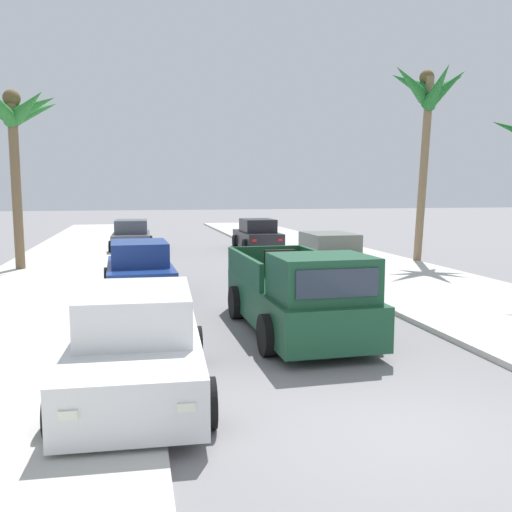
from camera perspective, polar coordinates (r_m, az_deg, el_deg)
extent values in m
plane|color=slate|center=(7.29, 14.77, -17.22)|extent=(160.00, 160.00, 0.00)
cube|color=beige|center=(18.27, -19.92, -2.66)|extent=(5.31, 60.00, 0.12)
cube|color=beige|center=(20.07, 13.00, -1.60)|extent=(5.31, 60.00, 0.12)
cube|color=silver|center=(18.15, -15.99, -2.60)|extent=(0.16, 60.00, 0.10)
cube|color=silver|center=(19.56, 9.68, -1.77)|extent=(0.16, 60.00, 0.10)
cube|color=#19472D|center=(11.47, 4.10, -4.97)|extent=(1.97, 5.12, 0.80)
cube|color=#19472D|center=(9.84, 6.92, -2.24)|extent=(1.74, 1.52, 0.80)
cube|color=#283342|center=(10.54, 5.50, -1.50)|extent=(1.38, 0.07, 0.44)
cube|color=#283342|center=(9.14, 8.56, -2.84)|extent=(1.46, 0.08, 0.48)
cube|color=#19472D|center=(12.45, 6.95, -0.89)|extent=(0.13, 3.30, 0.56)
cube|color=#19472D|center=(11.95, -1.27, -1.17)|extent=(0.13, 3.30, 0.56)
cube|color=#19472D|center=(13.75, 1.01, -0.11)|extent=(1.88, 0.12, 0.56)
cube|color=silver|center=(13.96, 0.91, -3.49)|extent=(1.83, 0.14, 0.20)
cylinder|color=black|center=(10.48, 11.78, -7.47)|extent=(0.27, 0.76, 0.76)
cylinder|color=black|center=(9.83, 1.26, -8.28)|extent=(0.27, 0.76, 0.76)
cylinder|color=black|center=(13.13, 6.36, -4.47)|extent=(0.27, 0.76, 0.76)
cylinder|color=black|center=(12.62, -2.08, -4.89)|extent=(0.27, 0.76, 0.76)
cube|color=red|center=(14.08, 3.90, -2.18)|extent=(0.22, 0.04, 0.18)
cube|color=red|center=(13.72, -2.09, -2.41)|extent=(0.22, 0.04, 0.18)
ellipsoid|color=orange|center=(12.05, 3.09, -1.01)|extent=(0.72, 1.71, 0.60)
sphere|color=orange|center=(11.14, 4.46, -1.25)|extent=(0.44, 0.44, 0.44)
cube|color=black|center=(12.49, 2.49, -0.73)|extent=(0.72, 0.13, 0.61)
cube|color=black|center=(12.05, 3.09, -1.01)|extent=(0.72, 0.13, 0.61)
cube|color=black|center=(11.61, 3.74, -1.32)|extent=(0.72, 0.13, 0.61)
cube|color=#474C56|center=(27.47, -12.92, 1.64)|extent=(1.86, 4.24, 0.72)
cube|color=#474C56|center=(27.32, -12.97, 3.04)|extent=(1.57, 2.14, 0.64)
cube|color=#283342|center=(28.29, -12.91, 3.12)|extent=(1.37, 0.11, 0.52)
cube|color=#283342|center=(26.35, -13.03, 2.86)|extent=(1.34, 0.11, 0.50)
cylinder|color=black|center=(28.82, -14.63, 1.39)|extent=(0.24, 0.65, 0.64)
cylinder|color=black|center=(28.77, -11.04, 1.48)|extent=(0.24, 0.65, 0.64)
cylinder|color=black|center=(26.24, -14.96, 0.87)|extent=(0.24, 0.65, 0.64)
cylinder|color=black|center=(26.18, -11.02, 0.96)|extent=(0.24, 0.65, 0.64)
cube|color=red|center=(25.39, -14.49, 1.42)|extent=(0.20, 0.04, 0.12)
cube|color=white|center=(29.59, -14.00, 2.11)|extent=(0.20, 0.04, 0.10)
cube|color=red|center=(25.35, -11.63, 1.49)|extent=(0.20, 0.04, 0.12)
cube|color=white|center=(29.55, -11.62, 2.17)|extent=(0.20, 0.04, 0.10)
cube|color=slate|center=(18.48, 7.77, -0.71)|extent=(1.77, 4.21, 0.72)
cube|color=slate|center=(18.49, 7.70, 1.42)|extent=(1.53, 2.10, 0.64)
cube|color=#283342|center=(17.60, 8.80, 1.06)|extent=(1.37, 0.08, 0.52)
cube|color=#283342|center=(19.40, 6.70, 1.62)|extent=(1.34, 0.08, 0.50)
cylinder|color=black|center=(17.66, 11.99, -1.85)|extent=(0.22, 0.64, 0.64)
cylinder|color=black|center=(16.99, 6.45, -2.09)|extent=(0.22, 0.64, 0.64)
cylinder|color=black|center=(20.03, 8.87, -0.77)|extent=(0.22, 0.64, 0.64)
cylinder|color=black|center=(19.44, 3.92, -0.93)|extent=(0.22, 0.64, 0.64)
cube|color=red|center=(20.65, 7.37, 0.39)|extent=(0.20, 0.04, 0.12)
cube|color=white|center=(16.78, 12.28, -1.32)|extent=(0.20, 0.04, 0.10)
cube|color=red|center=(20.25, 4.00, 0.30)|extent=(0.20, 0.04, 0.12)
cube|color=white|center=(16.30, 8.35, -1.48)|extent=(0.20, 0.04, 0.10)
cube|color=navy|center=(15.82, -12.11, -2.07)|extent=(1.88, 4.25, 0.72)
cube|color=navy|center=(15.63, -12.16, 0.34)|extent=(1.58, 2.14, 0.64)
cube|color=#283342|center=(16.60, -12.29, 0.64)|extent=(1.37, 0.12, 0.52)
cube|color=#283342|center=(14.67, -12.01, -0.16)|extent=(1.34, 0.12, 0.50)
cylinder|color=black|center=(17.13, -15.28, -2.22)|extent=(0.24, 0.65, 0.64)
cylinder|color=black|center=(17.19, -9.26, -2.03)|extent=(0.24, 0.65, 0.64)
cylinder|color=black|center=(14.56, -15.44, -3.79)|extent=(0.24, 0.65, 0.64)
cylinder|color=black|center=(14.63, -8.35, -3.56)|extent=(0.24, 0.65, 0.64)
cube|color=red|center=(13.71, -14.42, -3.04)|extent=(0.20, 0.05, 0.12)
cube|color=white|center=(17.89, -14.36, -0.88)|extent=(0.20, 0.05, 0.10)
cube|color=red|center=(13.76, -9.13, -2.87)|extent=(0.20, 0.05, 0.12)
cube|color=white|center=(17.93, -10.42, -0.76)|extent=(0.20, 0.05, 0.10)
cube|color=silver|center=(8.18, -12.30, -10.44)|extent=(1.99, 4.29, 0.72)
cube|color=silver|center=(8.10, -12.39, -5.64)|extent=(1.63, 2.18, 0.64)
cube|color=#283342|center=(7.17, -12.77, -7.45)|extent=(1.37, 0.15, 0.52)
cube|color=#283342|center=(9.06, -12.09, -4.44)|extent=(1.34, 0.15, 0.50)
cylinder|color=black|center=(7.03, -5.15, -15.11)|extent=(0.25, 0.65, 0.64)
cylinder|color=black|center=(7.14, -20.28, -15.17)|extent=(0.25, 0.65, 0.64)
cylinder|color=black|center=(9.49, -6.37, -9.26)|extent=(0.25, 0.65, 0.64)
cylinder|color=black|center=(9.57, -17.37, -9.39)|extent=(0.25, 0.65, 0.64)
cube|color=red|center=(10.18, -8.17, -6.29)|extent=(0.20, 0.05, 0.12)
cube|color=white|center=(6.16, -7.34, -15.51)|extent=(0.20, 0.05, 0.10)
cube|color=red|center=(10.24, -15.32, -6.40)|extent=(0.20, 0.05, 0.12)
cube|color=white|center=(6.25, -19.14, -15.52)|extent=(0.20, 0.05, 0.10)
cube|color=black|center=(27.63, 0.13, 1.84)|extent=(1.78, 4.21, 0.72)
cube|color=black|center=(27.48, 0.18, 3.23)|extent=(1.53, 2.11, 0.64)
cube|color=#283342|center=(28.42, -0.26, 3.31)|extent=(1.37, 0.09, 0.52)
cube|color=#283342|center=(26.54, 0.66, 3.06)|extent=(1.34, 0.09, 0.50)
cylinder|color=black|center=(28.73, -2.21, 1.59)|extent=(0.22, 0.64, 0.64)
cylinder|color=black|center=(29.12, 1.28, 1.67)|extent=(0.22, 0.64, 0.64)
cylinder|color=black|center=(26.19, -1.15, 1.09)|extent=(0.22, 0.64, 0.64)
cylinder|color=black|center=(26.61, 2.66, 1.17)|extent=(0.22, 0.64, 0.64)
cube|color=red|center=(25.43, -0.18, 1.65)|extent=(0.20, 0.04, 0.12)
cube|color=white|center=(29.55, -1.96, 2.30)|extent=(0.20, 0.04, 0.10)
cube|color=red|center=(25.73, 2.57, 1.71)|extent=(0.20, 0.04, 0.12)
cube|color=white|center=(29.81, 0.37, 2.34)|extent=(0.20, 0.04, 0.10)
cylinder|color=#846B4C|center=(22.88, 17.17, 8.38)|extent=(0.32, 0.84, 7.37)
cone|color=#23702D|center=(23.63, 19.26, 16.54)|extent=(1.70, 0.59, 1.26)
cone|color=#23702D|center=(24.08, 17.90, 16.29)|extent=(1.62, 1.73, 1.35)
cone|color=#23702D|center=(23.76, 16.14, 16.74)|extent=(0.98, 1.66, 1.15)
cone|color=#23702D|center=(23.09, 15.71, 17.12)|extent=(1.61, 0.94, 1.10)
cone|color=#23702D|center=(22.31, 15.98, 17.10)|extent=(2.21, 1.58, 1.40)
cone|color=#23702D|center=(22.30, 18.60, 16.60)|extent=(0.72, 1.99, 1.66)
cone|color=#23702D|center=(23.08, 19.47, 16.48)|extent=(1.56, 1.45, 1.43)
sphere|color=brown|center=(23.29, 17.50, 17.47)|extent=(0.57, 0.57, 0.57)
cylinder|color=brown|center=(21.46, -23.87, 6.68)|extent=(0.34, 0.45, 6.20)
cone|color=#2D7F33|center=(21.63, -22.21, 14.41)|extent=(1.65, 0.74, 1.15)
cone|color=#2D7F33|center=(22.36, -22.06, 13.96)|extent=(1.82, 2.06, 1.31)
cone|color=#2D7F33|center=(22.68, -24.08, 13.84)|extent=(0.84, 2.16, 1.25)
cone|color=#2D7F33|center=(21.04, -22.82, 14.39)|extent=(1.65, 1.52, 1.29)
sphere|color=brown|center=(21.71, -24.28, 14.87)|extent=(0.60, 0.60, 0.60)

